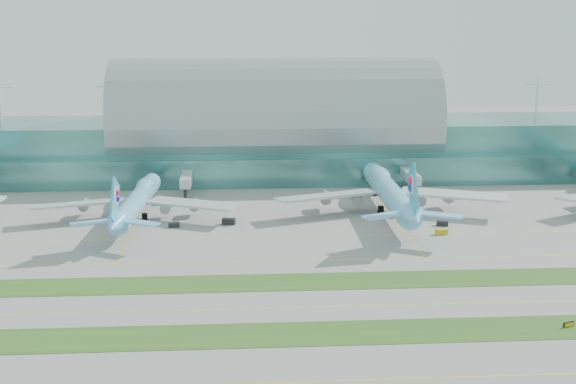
{
  "coord_description": "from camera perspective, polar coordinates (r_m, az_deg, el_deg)",
  "views": [
    {
      "loc": [
        -15.23,
        -167.68,
        57.76
      ],
      "look_at": [
        0.0,
        55.0,
        9.0
      ],
      "focal_mm": 50.0,
      "sensor_mm": 36.0,
      "label": 1
    }
  ],
  "objects": [
    {
      "name": "ground",
      "position": [
        178.0,
        1.22,
        -6.61
      ],
      "size": [
        700.0,
        700.0,
        0.0
      ],
      "primitive_type": "plane",
      "color": "gray",
      "rests_on": "ground"
    },
    {
      "name": "airliner_c",
      "position": [
        242.62,
        7.2,
        0.08
      ],
      "size": [
        69.75,
        79.07,
        21.78
      ],
      "rotation": [
        0.0,
        0.0,
        -0.02
      ],
      "color": "#71CAF9",
      "rests_on": "ground"
    },
    {
      "name": "taxiline_d",
      "position": [
        216.1,
        0.27,
        -3.18
      ],
      "size": [
        420.0,
        0.35,
        0.01
      ],
      "primitive_type": "cube",
      "color": "yellow",
      "rests_on": "ground"
    },
    {
      "name": "terminal",
      "position": [
        300.04,
        -0.96,
        3.98
      ],
      "size": [
        340.0,
        69.1,
        36.0
      ],
      "color": "#3D7A75",
      "rests_on": "ground"
    },
    {
      "name": "gse_f",
      "position": [
        231.02,
        10.92,
        -2.2
      ],
      "size": [
        3.61,
        2.57,
        1.42
      ],
      "primitive_type": "cube",
      "rotation": [
        0.0,
        0.0,
        -0.32
      ],
      "color": "black",
      "rests_on": "ground"
    },
    {
      "name": "gse_e",
      "position": [
        222.0,
        10.87,
        -2.79
      ],
      "size": [
        3.52,
        2.61,
        1.49
      ],
      "primitive_type": "cube",
      "rotation": [
        0.0,
        0.0,
        0.29
      ],
      "color": "gold",
      "rests_on": "ground"
    },
    {
      "name": "taxiline_a",
      "position": [
        133.76,
        3.09,
        -13.28
      ],
      "size": [
        420.0,
        0.35,
        0.01
      ],
      "primitive_type": "cube",
      "color": "yellow",
      "rests_on": "ground"
    },
    {
      "name": "grass_strip_near",
      "position": [
        151.9,
        2.17,
        -10.02
      ],
      "size": [
        420.0,
        12.0,
        0.08
      ],
      "primitive_type": "cube",
      "color": "#2D591E",
      "rests_on": "ground"
    },
    {
      "name": "taxiline_c",
      "position": [
        195.05,
        0.74,
        -4.9
      ],
      "size": [
        420.0,
        0.35,
        0.01
      ],
      "primitive_type": "cube",
      "color": "yellow",
      "rests_on": "ground"
    },
    {
      "name": "gse_d",
      "position": [
        229.06,
        -4.23,
        -2.09
      ],
      "size": [
        4.02,
        2.81,
        1.75
      ],
      "primitive_type": "cube",
      "rotation": [
        0.0,
        0.0,
        -0.3
      ],
      "color": "black",
      "rests_on": "ground"
    },
    {
      "name": "taxiway_sign_east",
      "position": [
        163.62,
        19.33,
        -8.88
      ],
      "size": [
        2.41,
        1.02,
        1.04
      ],
      "rotation": [
        0.0,
        0.0,
        0.33
      ],
      "color": "black",
      "rests_on": "ground"
    },
    {
      "name": "taxiline_b",
      "position": [
        164.88,
        1.65,
        -8.19
      ],
      "size": [
        420.0,
        0.35,
        0.01
      ],
      "primitive_type": "cube",
      "color": "yellow",
      "rests_on": "ground"
    },
    {
      "name": "airliner_b",
      "position": [
        237.0,
        -10.68,
        -0.55
      ],
      "size": [
        60.35,
        68.62,
        18.88
      ],
      "rotation": [
        0.0,
        0.0,
        -0.06
      ],
      "color": "#6CBEEE",
      "rests_on": "ground"
    },
    {
      "name": "gse_c",
      "position": [
        227.56,
        -8.12,
        -2.33
      ],
      "size": [
        3.15,
        1.86,
        1.37
      ],
      "primitive_type": "cube",
      "rotation": [
        0.0,
        0.0,
        0.03
      ],
      "color": "black",
      "rests_on": "ground"
    },
    {
      "name": "grass_strip_far",
      "position": [
        179.88,
        1.16,
        -6.4
      ],
      "size": [
        420.0,
        12.0,
        0.08
      ],
      "primitive_type": "cube",
      "color": "#2D591E",
      "rests_on": "ground"
    }
  ]
}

